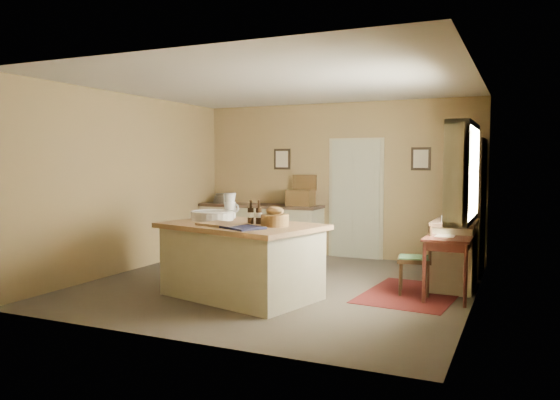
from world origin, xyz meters
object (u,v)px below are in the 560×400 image
(desk_chair, at_px, (414,260))
(right_cabinet, at_px, (455,254))
(work_island, at_px, (241,258))
(writing_desk, at_px, (449,244))
(shelving_unit, at_px, (475,207))
(sideboard, at_px, (261,227))

(desk_chair, relative_size, right_cabinet, 0.89)
(work_island, height_order, writing_desk, work_island)
(right_cabinet, height_order, shelving_unit, shelving_unit)
(shelving_unit, bearing_deg, work_island, -133.40)
(right_cabinet, distance_m, shelving_unit, 1.23)
(writing_desk, xyz_separation_m, shelving_unit, (0.15, 1.66, 0.33))
(sideboard, xyz_separation_m, desk_chair, (3.12, -1.97, -0.04))
(desk_chair, height_order, right_cabinet, right_cabinet)
(desk_chair, height_order, shelving_unit, shelving_unit)
(work_island, bearing_deg, writing_desk, 37.25)
(sideboard, bearing_deg, work_island, -68.32)
(writing_desk, height_order, right_cabinet, right_cabinet)
(sideboard, xyz_separation_m, writing_desk, (3.54, -1.98, 0.19))
(sideboard, height_order, writing_desk, sideboard)
(sideboard, bearing_deg, writing_desk, -29.22)
(sideboard, distance_m, writing_desk, 4.06)
(work_island, relative_size, right_cabinet, 2.17)
(work_island, bearing_deg, shelving_unit, 61.00)
(work_island, relative_size, desk_chair, 2.45)
(work_island, xyz_separation_m, sideboard, (-1.18, 2.97, -0.00))
(shelving_unit, bearing_deg, right_cabinet, -97.95)
(sideboard, relative_size, shelving_unit, 1.13)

